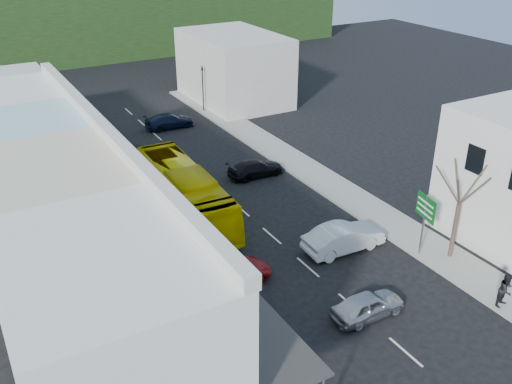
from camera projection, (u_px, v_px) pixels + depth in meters
name	position (u px, v px, depth m)	size (l,w,h in m)	color
ground	(308.00, 267.00, 32.53)	(120.00, 120.00, 0.00)	black
sidewalk_left	(125.00, 223.00, 36.96)	(3.00, 52.00, 0.15)	gray
sidewalk_right	(315.00, 175.00, 43.59)	(3.00, 52.00, 0.15)	gray
shopfront_row	(53.00, 222.00, 29.11)	(8.25, 30.00, 8.00)	silver
distant_block_left	(3.00, 117.00, 46.88)	(8.00, 10.00, 6.00)	#B7B2A8
distant_block_right	(234.00, 68.00, 59.17)	(8.00, 12.00, 7.00)	#B7B2A8
hillside	(38.00, 1.00, 79.51)	(80.00, 26.00, 14.00)	black
bus	(185.00, 194.00, 37.41)	(2.50, 11.60, 3.10)	#E5C900
car_silver	(368.00, 305.00, 28.33)	(1.80, 4.40, 1.40)	#AFAFB4
car_white	(343.00, 240.00, 33.89)	(1.80, 4.40, 1.40)	silver
car_red	(233.00, 272.00, 30.89)	(1.90, 4.60, 1.40)	maroon
car_black_near	(256.00, 167.00, 43.33)	(1.84, 4.50, 1.40)	black
car_black_far	(139.00, 157.00, 45.13)	(1.80, 4.40, 1.40)	black
car_navy_far	(169.00, 121.00, 52.90)	(1.84, 4.50, 1.40)	black
pedestrian_left	(156.00, 273.00, 30.24)	(0.60, 0.40, 1.70)	black
pedestrian_right	(506.00, 291.00, 28.81)	(0.70, 0.44, 1.70)	black
direction_sign	(423.00, 226.00, 32.75)	(0.56, 1.80, 3.99)	#065316
street_tree	(459.00, 204.00, 31.85)	(2.93, 2.93, 7.09)	#3D2E24
traffic_signal	(203.00, 89.00, 56.39)	(0.65, 1.01, 4.65)	black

